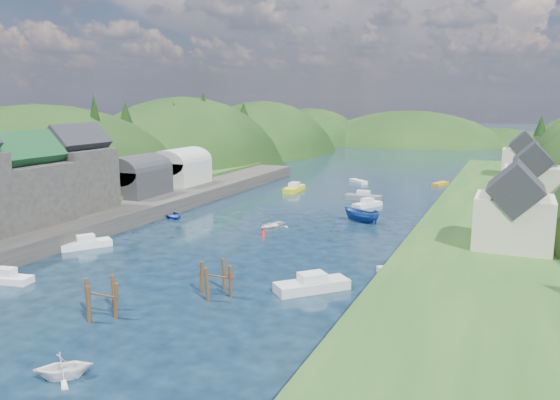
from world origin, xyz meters
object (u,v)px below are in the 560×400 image
at_px(piling_cluster_near, 102,301).
at_px(piling_cluster_far, 216,282).
at_px(channel_buoy_near, 230,273).
at_px(channel_buoy_far, 263,232).

bearing_deg(piling_cluster_near, piling_cluster_far, 51.73).
xyz_separation_m(piling_cluster_far, channel_buoy_near, (-1.10, 4.49, -0.67)).
distance_m(piling_cluster_far, channel_buoy_far, 20.50).
xyz_separation_m(channel_buoy_near, channel_buoy_far, (-3.79, 15.41, 0.00)).
xyz_separation_m(piling_cluster_near, piling_cluster_far, (5.85, 7.42, 0.00)).
xyz_separation_m(piling_cluster_near, channel_buoy_near, (4.76, 11.91, -0.66)).
bearing_deg(piling_cluster_near, channel_buoy_far, 87.98).
bearing_deg(channel_buoy_far, piling_cluster_near, -92.02).
bearing_deg(channel_buoy_near, piling_cluster_near, -111.77).
distance_m(piling_cluster_near, piling_cluster_far, 9.45).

